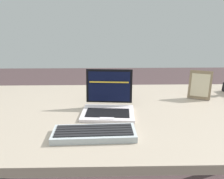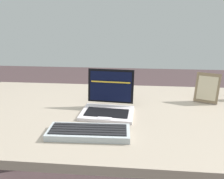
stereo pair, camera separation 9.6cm
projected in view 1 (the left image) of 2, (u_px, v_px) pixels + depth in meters
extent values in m
cube|color=tan|center=(114.00, 114.00, 1.03)|extent=(1.72, 0.83, 0.04)
cylinder|color=black|center=(2.00, 138.00, 1.47)|extent=(0.05, 0.05, 0.68)
cylinder|color=black|center=(221.00, 135.00, 1.50)|extent=(0.05, 0.05, 0.68)
cube|color=silver|center=(108.00, 113.00, 0.97)|extent=(0.26, 0.19, 0.01)
cube|color=black|center=(108.00, 113.00, 0.96)|extent=(0.21, 0.11, 0.00)
cube|color=silver|center=(107.00, 118.00, 0.91)|extent=(0.07, 0.03, 0.00)
cube|color=black|center=(109.00, 86.00, 1.03)|extent=(0.24, 0.05, 0.17)
cube|color=black|center=(109.00, 86.00, 1.03)|extent=(0.21, 0.04, 0.15)
cube|color=yellow|center=(109.00, 82.00, 1.02)|extent=(0.20, 0.02, 0.01)
cube|color=#B2BBBF|center=(94.00, 133.00, 0.79)|extent=(0.33, 0.12, 0.03)
cube|color=black|center=(94.00, 135.00, 0.75)|extent=(0.30, 0.02, 0.00)
cube|color=black|center=(94.00, 133.00, 0.77)|extent=(0.30, 0.02, 0.00)
cube|color=black|center=(94.00, 130.00, 0.79)|extent=(0.30, 0.02, 0.00)
cube|color=black|center=(94.00, 128.00, 0.80)|extent=(0.30, 0.02, 0.00)
cube|color=black|center=(94.00, 126.00, 0.82)|extent=(0.30, 0.02, 0.00)
cube|color=#826B4F|center=(200.00, 85.00, 1.15)|extent=(0.13, 0.08, 0.16)
cube|color=beige|center=(200.00, 85.00, 1.15)|extent=(0.10, 0.06, 0.13)
cube|color=#826B4F|center=(198.00, 94.00, 1.20)|extent=(0.02, 0.02, 0.03)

